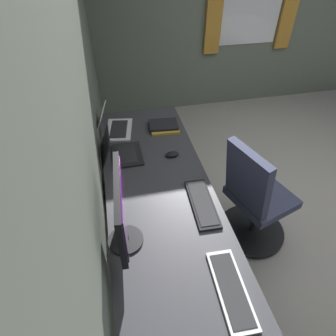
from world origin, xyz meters
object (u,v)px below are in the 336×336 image
at_px(monitor_primary, 121,211).
at_px(laptop_leftmost, 118,151).
at_px(laptop_left, 111,126).
at_px(keyboard_main, 231,289).
at_px(drawer_pedestal, 153,208).
at_px(mouse_main, 172,154).
at_px(book_stack_near, 164,126).
at_px(keyboard_spare, 202,203).
at_px(office_chair, 254,201).

height_order(monitor_primary, laptop_leftmost, monitor_primary).
height_order(laptop_left, keyboard_main, laptop_left).
bearing_deg(monitor_primary, drawer_pedestal, -23.41).
distance_m(keyboard_main, mouse_main, 1.09).
bearing_deg(laptop_left, drawer_pedestal, -158.55).
xyz_separation_m(keyboard_main, book_stack_near, (1.50, 0.03, 0.01)).
relative_size(keyboard_main, book_stack_near, 1.63).
bearing_deg(book_stack_near, drawer_pedestal, 159.62).
distance_m(monitor_primary, keyboard_spare, 0.58).
height_order(laptop_leftmost, keyboard_spare, laptop_leftmost).
relative_size(drawer_pedestal, keyboard_spare, 1.63).
height_order(drawer_pedestal, keyboard_main, keyboard_main).
relative_size(laptop_leftmost, book_stack_near, 1.19).
bearing_deg(office_chair, mouse_main, 59.36).
height_order(monitor_primary, office_chair, monitor_primary).
bearing_deg(laptop_leftmost, office_chair, -113.37).
bearing_deg(mouse_main, laptop_leftmost, 78.65).
relative_size(keyboard_main, mouse_main, 4.09).
bearing_deg(keyboard_spare, drawer_pedestal, 36.04).
distance_m(monitor_primary, laptop_leftmost, 0.80).
xyz_separation_m(drawer_pedestal, mouse_main, (0.16, -0.19, 0.40)).
bearing_deg(laptop_leftmost, laptop_left, 4.57).
relative_size(monitor_primary, laptop_leftmost, 1.57).
bearing_deg(monitor_primary, keyboard_main, -130.07).
relative_size(monitor_primary, book_stack_near, 1.87).
bearing_deg(mouse_main, office_chair, -120.64).
xyz_separation_m(laptop_left, keyboard_spare, (-0.98, -0.51, -0.04)).
height_order(keyboard_main, office_chair, office_chair).
height_order(mouse_main, book_stack_near, book_stack_near).
xyz_separation_m(monitor_primary, keyboard_spare, (0.17, -0.50, -0.25)).
xyz_separation_m(laptop_leftmost, keyboard_spare, (-0.60, -0.48, -0.04)).
distance_m(drawer_pedestal, monitor_primary, 0.87).
relative_size(drawer_pedestal, laptop_leftmost, 2.23).
bearing_deg(laptop_leftmost, keyboard_spare, -141.67).
distance_m(laptop_leftmost, keyboard_main, 1.26).
bearing_deg(drawer_pedestal, book_stack_near, -20.38).
bearing_deg(mouse_main, book_stack_near, -2.31).
bearing_deg(laptop_left, keyboard_main, -162.81).
relative_size(drawer_pedestal, keyboard_main, 1.63).
xyz_separation_m(laptop_left, mouse_main, (-0.45, -0.43, -0.03)).
distance_m(drawer_pedestal, laptop_left, 0.78).
bearing_deg(monitor_primary, book_stack_near, -21.89).
xyz_separation_m(mouse_main, office_chair, (-0.34, -0.58, -0.29)).
xyz_separation_m(drawer_pedestal, laptop_left, (0.61, 0.24, 0.43)).
bearing_deg(keyboard_spare, monitor_primary, 108.77).
distance_m(drawer_pedestal, book_stack_near, 0.72).
height_order(drawer_pedestal, book_stack_near, book_stack_near).
bearing_deg(office_chair, laptop_left, 51.72).
height_order(monitor_primary, laptop_left, monitor_primary).
bearing_deg(laptop_leftmost, monitor_primary, 178.23).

